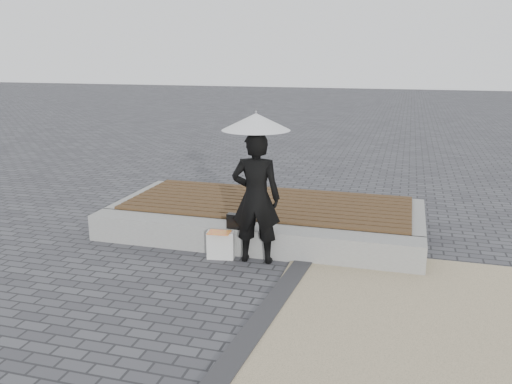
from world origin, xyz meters
TOP-DOWN VIEW (x-y plane):
  - ground at (0.00, 0.00)m, footprint 80.00×80.00m
  - terrazzo_zone at (3.20, -0.50)m, footprint 5.00×5.00m
  - edging_band at (0.75, -0.50)m, footprint 0.61×5.20m
  - seating_ledge at (0.00, 1.60)m, footprint 5.00×0.45m
  - timber_platform at (0.00, 2.80)m, footprint 5.00×2.00m
  - timber_decking at (0.00, 2.80)m, footprint 4.60×2.00m
  - woman at (0.22, 1.30)m, footprint 0.71×0.51m
  - parasol at (0.22, 1.30)m, footprint 0.91×0.91m
  - handbag at (-0.09, 1.44)m, footprint 0.31×0.13m
  - canvas_tote at (-0.29, 1.25)m, footprint 0.40×0.22m
  - magazine at (-0.29, 1.20)m, footprint 0.33×0.26m

SIDE VIEW (x-z plane):
  - ground at x=0.00m, z-range 0.00..0.00m
  - terrazzo_zone at x=3.20m, z-range 0.00..0.02m
  - edging_band at x=0.75m, z-range 0.00..0.04m
  - canvas_tote at x=-0.29m, z-range 0.00..0.40m
  - seating_ledge at x=0.00m, z-range 0.00..0.40m
  - timber_platform at x=0.00m, z-range 0.00..0.40m
  - magazine at x=-0.29m, z-range 0.40..0.41m
  - timber_decking at x=0.00m, z-range 0.40..0.44m
  - handbag at x=-0.09m, z-range 0.40..0.62m
  - woman at x=0.22m, z-range 0.00..1.83m
  - parasol at x=0.22m, z-range 1.37..2.54m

